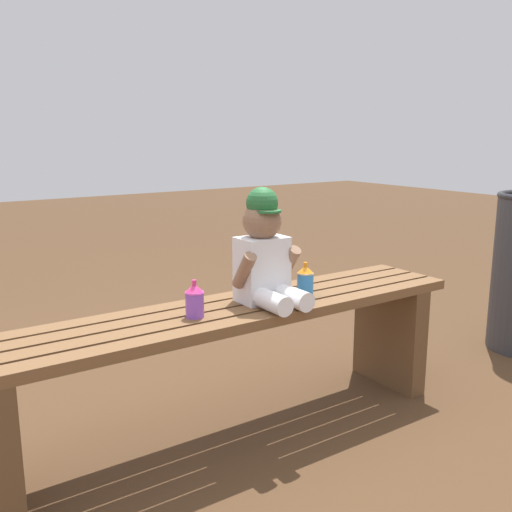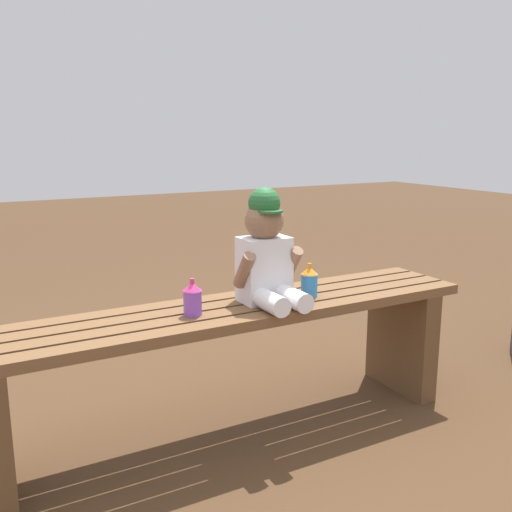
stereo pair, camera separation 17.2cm
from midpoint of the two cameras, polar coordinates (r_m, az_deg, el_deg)
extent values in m
plane|color=#4C331E|center=(2.18, -4.57, -17.11)|extent=(16.00, 16.00, 0.00)
cube|color=brown|center=(1.89, -2.77, -6.58)|extent=(1.81, 0.07, 0.04)
cube|color=brown|center=(1.96, -4.14, -5.87)|extent=(1.81, 0.07, 0.04)
cube|color=brown|center=(2.04, -5.41, -5.22)|extent=(1.81, 0.07, 0.04)
cube|color=brown|center=(2.11, -6.58, -4.61)|extent=(1.81, 0.07, 0.04)
cube|color=brown|center=(2.53, 11.12, -7.58)|extent=(0.08, 0.34, 0.44)
cube|color=white|center=(2.03, -1.83, -1.33)|extent=(0.17, 0.12, 0.23)
sphere|color=#8C664C|center=(2.00, -1.87, 3.49)|extent=(0.14, 0.14, 0.14)
cylinder|color=#266633|center=(1.96, -1.29, 4.44)|extent=(0.09, 0.09, 0.01)
sphere|color=#266633|center=(1.99, -1.88, 5.23)|extent=(0.11, 0.11, 0.11)
cylinder|color=white|center=(1.93, -1.04, -4.54)|extent=(0.07, 0.16, 0.07)
cylinder|color=white|center=(1.98, 1.15, -4.12)|extent=(0.07, 0.16, 0.07)
cylinder|color=#8C664C|center=(1.96, -3.69, -1.46)|extent=(0.04, 0.12, 0.14)
cylinder|color=#8C664C|center=(2.05, 0.82, -0.77)|extent=(0.04, 0.12, 0.14)
cylinder|color=#8C4CCC|center=(1.89, -8.68, -4.77)|extent=(0.06, 0.06, 0.08)
cone|color=#E5337F|center=(1.88, -8.74, -3.18)|extent=(0.06, 0.06, 0.03)
cylinder|color=#E5337F|center=(1.87, -8.75, -2.65)|extent=(0.01, 0.01, 0.02)
cylinder|color=#338CE5|center=(2.12, 2.57, -2.80)|extent=(0.06, 0.06, 0.08)
cone|color=orange|center=(2.10, 2.58, -1.37)|extent=(0.06, 0.06, 0.03)
cylinder|color=orange|center=(2.10, 2.59, -0.89)|extent=(0.01, 0.01, 0.02)
camera|label=1|loc=(0.09, -92.54, -0.55)|focal=40.54mm
camera|label=2|loc=(0.09, 87.46, 0.55)|focal=40.54mm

